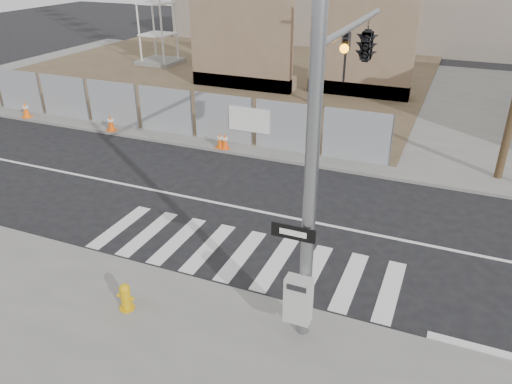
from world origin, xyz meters
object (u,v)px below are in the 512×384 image
at_px(traffic_cone_d, 220,140).
at_px(traffic_cone_a, 26,110).
at_px(traffic_cone_c, 225,141).
at_px(signal_pole, 350,88).
at_px(fire_hydrant, 126,297).
at_px(traffic_cone_b, 111,123).

bearing_deg(traffic_cone_d, traffic_cone_a, 180.00).
xyz_separation_m(traffic_cone_a, traffic_cone_d, (10.41, -0.00, -0.05)).
bearing_deg(traffic_cone_a, traffic_cone_c, 0.00).
bearing_deg(signal_pole, fire_hydrant, -137.51).
bearing_deg(traffic_cone_d, traffic_cone_c, 0.00).
height_order(traffic_cone_a, traffic_cone_d, traffic_cone_a).
height_order(fire_hydrant, traffic_cone_d, fire_hydrant).
xyz_separation_m(fire_hydrant, traffic_cone_c, (-2.32, 9.88, -0.01)).
xyz_separation_m(traffic_cone_b, traffic_cone_d, (5.43, -0.00, -0.04)).
bearing_deg(traffic_cone_a, fire_hydrant, -37.34).
bearing_deg(traffic_cone_b, traffic_cone_a, 180.00).
bearing_deg(traffic_cone_b, fire_hydrant, -51.12).
bearing_deg(traffic_cone_c, traffic_cone_d, -180.00).
relative_size(traffic_cone_b, traffic_cone_c, 1.13).
bearing_deg(fire_hydrant, traffic_cone_c, 102.52).
distance_m(fire_hydrant, traffic_cone_b, 12.69).
distance_m(signal_pole, traffic_cone_a, 18.51).
distance_m(traffic_cone_b, traffic_cone_c, 5.64).
distance_m(fire_hydrant, traffic_cone_c, 10.15).
bearing_deg(fire_hydrant, signal_pole, 41.77).
bearing_deg(traffic_cone_b, signal_pole, -27.75).
bearing_deg(traffic_cone_b, traffic_cone_d, -0.00).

